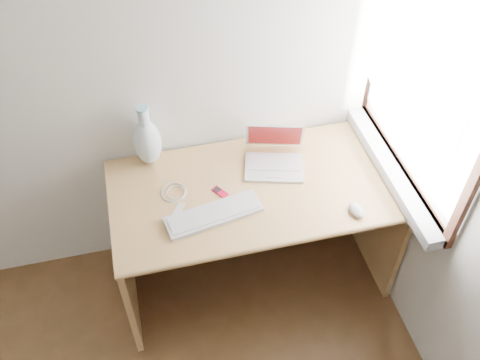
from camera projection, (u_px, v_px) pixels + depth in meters
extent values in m
cube|color=silver|center=(2.00, 77.00, 2.27)|extent=(3.50, 0.04, 2.60)
cube|color=white|center=(429.00, 77.00, 2.23)|extent=(0.01, 0.90, 1.00)
cube|color=#9C9D9F|center=(390.00, 169.00, 2.61)|extent=(0.10, 0.96, 0.06)
cube|color=white|center=(414.00, 74.00, 2.20)|extent=(0.02, 0.84, 0.92)
cube|color=tan|center=(255.00, 189.00, 2.60)|extent=(1.41, 0.70, 0.03)
cube|color=tan|center=(125.00, 260.00, 2.76)|extent=(0.03, 0.66, 0.71)
cube|color=tan|center=(373.00, 213.00, 2.98)|extent=(0.03, 0.66, 0.71)
cube|color=tan|center=(239.00, 176.00, 3.01)|extent=(1.35, 0.03, 0.47)
cube|color=silver|center=(274.00, 168.00, 2.67)|extent=(0.33, 0.27, 0.01)
cube|color=white|center=(274.00, 166.00, 2.66)|extent=(0.28, 0.18, 0.00)
cube|color=silver|center=(269.00, 140.00, 2.66)|extent=(0.30, 0.15, 0.18)
cube|color=maroon|center=(269.00, 140.00, 2.66)|extent=(0.27, 0.13, 0.16)
cube|color=silver|center=(214.00, 214.00, 2.45)|extent=(0.47, 0.21, 0.02)
cube|color=white|center=(214.00, 213.00, 2.45)|extent=(0.43, 0.18, 0.00)
ellipsoid|color=silver|center=(357.00, 210.00, 2.46)|extent=(0.07, 0.10, 0.03)
cube|color=#B60C2B|center=(220.00, 192.00, 2.56)|extent=(0.08, 0.09, 0.01)
cube|color=black|center=(220.00, 191.00, 2.56)|extent=(0.04, 0.04, 0.00)
torus|color=silver|center=(174.00, 192.00, 2.56)|extent=(0.16, 0.16, 0.01)
cube|color=silver|center=(178.00, 210.00, 2.48)|extent=(0.07, 0.09, 0.01)
ellipsoid|color=white|center=(148.00, 142.00, 2.62)|extent=(0.14, 0.14, 0.26)
cylinder|color=white|center=(143.00, 117.00, 2.50)|extent=(0.05, 0.05, 0.10)
cylinder|color=#8BC4DF|center=(142.00, 108.00, 2.46)|extent=(0.06, 0.06, 0.01)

